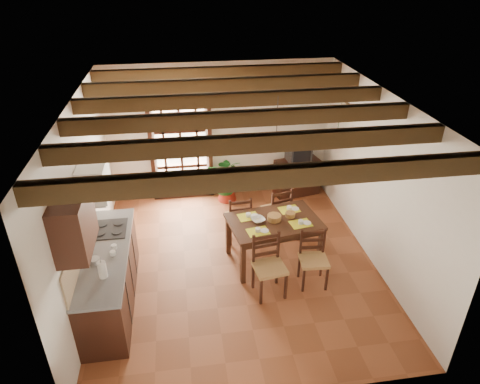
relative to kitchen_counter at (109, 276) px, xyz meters
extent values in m
plane|color=brown|center=(1.96, 0.60, -0.47)|extent=(5.00, 5.00, 0.00)
cube|color=silver|center=(1.96, 3.10, 0.93)|extent=(4.50, 0.02, 2.80)
cube|color=silver|center=(1.96, -1.90, 0.93)|extent=(4.50, 0.02, 2.80)
cube|color=silver|center=(-0.29, 0.60, 0.93)|extent=(0.02, 5.00, 2.80)
cube|color=silver|center=(4.21, 0.60, 0.93)|extent=(0.02, 5.00, 2.80)
cube|color=white|center=(1.96, 0.60, 2.33)|extent=(4.50, 5.00, 0.02)
cube|color=#2F1F0E|center=(1.96, -1.50, 2.22)|extent=(4.50, 0.14, 0.20)
cube|color=#2F1F0E|center=(1.96, -0.66, 2.22)|extent=(4.50, 0.14, 0.20)
cube|color=#2F1F0E|center=(1.96, 0.18, 2.22)|extent=(4.50, 0.14, 0.20)
cube|color=#2F1F0E|center=(1.96, 1.02, 2.22)|extent=(4.50, 0.14, 0.20)
cube|color=#2F1F0E|center=(1.96, 1.86, 2.22)|extent=(4.50, 0.14, 0.20)
cube|color=#2F1F0E|center=(1.96, 2.70, 2.22)|extent=(4.50, 0.14, 0.20)
cube|color=white|center=(1.16, 3.09, 0.63)|extent=(1.01, 0.02, 2.11)
cube|color=black|center=(1.16, 3.04, 1.77)|extent=(1.26, 0.10, 0.08)
cube|color=black|center=(0.57, 3.04, 0.63)|extent=(0.08, 0.10, 2.28)
cube|color=black|center=(1.75, 3.04, 0.63)|extent=(0.08, 0.10, 2.28)
cube|color=black|center=(1.16, 3.02, 0.63)|extent=(1.01, 0.03, 2.02)
cube|color=black|center=(0.01, 0.00, -0.03)|extent=(0.60, 2.20, 0.88)
cube|color=slate|center=(0.01, 0.00, 0.43)|extent=(0.64, 2.25, 0.04)
cube|color=tan|center=(-0.28, 0.00, 0.66)|extent=(0.02, 2.20, 0.50)
cube|color=black|center=(-0.12, -0.70, 1.38)|extent=(0.35, 0.80, 0.70)
cube|color=white|center=(-0.09, 0.55, 1.28)|extent=(0.38, 0.60, 0.50)
cube|color=silver|center=(-0.09, 0.55, 1.01)|extent=(0.32, 0.55, 0.04)
cube|color=black|center=(0.01, 0.55, 0.45)|extent=(0.50, 0.55, 0.02)
cylinder|color=white|center=(0.06, -0.55, 0.56)|extent=(0.11, 0.11, 0.24)
cylinder|color=silver|center=(-0.09, -0.25, 0.48)|extent=(0.14, 0.14, 0.10)
cube|color=#371D11|center=(2.56, 0.64, 0.29)|extent=(1.58, 1.16, 0.05)
cube|color=#371D11|center=(2.56, 0.64, 0.21)|extent=(1.42, 1.04, 0.10)
cube|color=#371D11|center=(3.15, 1.14, -0.11)|extent=(0.08, 0.08, 0.73)
cube|color=#371D11|center=(1.84, 0.93, -0.11)|extent=(0.08, 0.08, 0.73)
cube|color=#371D11|center=(3.28, 0.35, -0.11)|extent=(0.08, 0.08, 0.73)
cube|color=#371D11|center=(1.97, 0.13, -0.11)|extent=(0.08, 0.08, 0.73)
cube|color=#AD8149|center=(2.33, -0.17, 0.01)|extent=(0.51, 0.49, 0.05)
cube|color=black|center=(2.30, 0.01, 0.26)|extent=(0.45, 0.10, 0.50)
cube|color=black|center=(2.33, -0.17, -0.23)|extent=(0.49, 0.47, 0.48)
cube|color=#AD8149|center=(3.04, -0.05, -0.03)|extent=(0.44, 0.43, 0.05)
cube|color=black|center=(3.05, 0.12, 0.20)|extent=(0.42, 0.06, 0.46)
cube|color=black|center=(3.04, -0.05, -0.25)|extent=(0.42, 0.41, 0.45)
cube|color=#AD8149|center=(2.08, 1.32, -0.02)|extent=(0.45, 0.43, 0.05)
cube|color=black|center=(2.09, 1.15, 0.21)|extent=(0.42, 0.06, 0.46)
cube|color=black|center=(2.08, 1.32, -0.25)|extent=(0.43, 0.41, 0.45)
cube|color=#AD8149|center=(2.79, 1.44, 0.00)|extent=(0.55, 0.53, 0.05)
cube|color=black|center=(2.84, 1.27, 0.25)|extent=(0.44, 0.16, 0.49)
cube|color=black|center=(2.79, 1.44, -0.24)|extent=(0.52, 0.51, 0.48)
cube|color=yellow|center=(2.20, 0.41, 0.34)|extent=(0.33, 0.25, 0.01)
cube|color=yellow|center=(2.92, 0.41, 0.34)|extent=(0.33, 0.25, 0.01)
cube|color=yellow|center=(2.20, 0.87, 0.34)|extent=(0.33, 0.25, 0.01)
cube|color=yellow|center=(2.92, 0.87, 0.34)|extent=(0.33, 0.25, 0.01)
cylinder|color=olive|center=(2.56, 0.64, 0.39)|extent=(0.23, 0.23, 0.09)
imported|color=white|center=(2.29, 0.65, 0.34)|extent=(0.27, 0.27, 0.05)
cube|color=black|center=(3.55, 2.83, -0.08)|extent=(0.99, 0.59, 0.78)
cube|color=black|center=(3.55, 2.83, 0.50)|extent=(0.49, 0.45, 0.39)
cube|color=black|center=(3.55, 2.62, 0.50)|extent=(0.37, 0.05, 0.29)
cube|color=white|center=(3.46, 3.08, 1.28)|extent=(0.25, 0.03, 0.32)
cone|color=maroon|center=(2.05, 2.77, -0.36)|extent=(0.39, 0.39, 0.24)
imported|color=#144C19|center=(2.05, 2.77, 0.10)|extent=(2.24, 2.03, 2.13)
cube|color=black|center=(4.10, 2.20, 1.08)|extent=(0.20, 0.42, 0.03)
cube|color=black|center=(4.10, 2.03, 0.99)|extent=(0.18, 0.03, 0.18)
cube|color=black|center=(4.10, 2.37, 0.99)|extent=(0.18, 0.03, 0.18)
imported|color=#B2BFB2|center=(4.10, 2.20, 1.18)|extent=(0.15, 0.15, 0.15)
sphere|color=yellow|center=(4.10, 2.20, 1.39)|extent=(0.14, 0.14, 0.14)
cylinder|color=#144C19|center=(4.10, 2.20, 1.24)|extent=(0.01, 0.01, 0.28)
cube|color=brown|center=(4.18, 2.20, 1.58)|extent=(0.03, 0.32, 0.32)
cube|color=#C3B292|center=(4.17, 2.20, 1.58)|extent=(0.01, 0.26, 0.26)
cylinder|color=black|center=(2.56, 0.74, 1.98)|extent=(0.01, 0.01, 0.70)
cone|color=#FAF3C9|center=(2.56, 0.74, 1.61)|extent=(0.36, 0.36, 0.14)
sphere|color=#FFD88C|center=(2.56, 0.74, 1.53)|extent=(0.09, 0.09, 0.09)
camera|label=1|loc=(1.15, -5.02, 4.05)|focal=32.00mm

